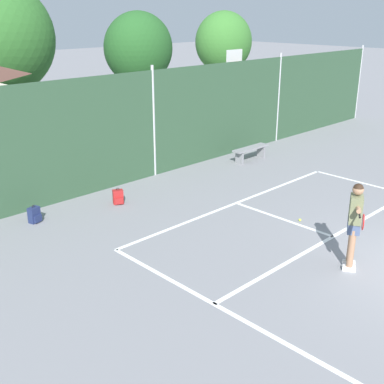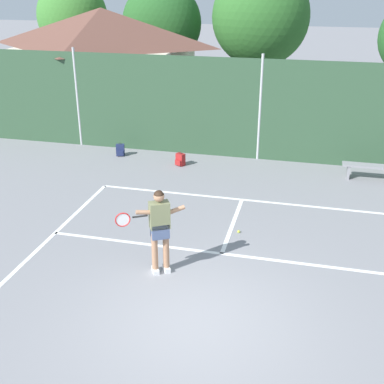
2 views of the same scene
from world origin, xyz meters
name	(u,v)px [view 1 (image 1 of 2)]	position (x,y,z in m)	size (l,w,h in m)	color
chainlink_fence	(154,124)	(0.00, 9.00, 1.67)	(26.09, 0.09, 3.49)	#2D4C33
basketball_hoop	(233,81)	(5.83, 10.84, 2.31)	(0.90, 0.67, 3.55)	#284CB2
treeline_backdrop	(12,46)	(-0.55, 17.17, 3.68)	(26.20, 4.04, 6.25)	brown
tennis_player	(355,219)	(-1.12, 1.44, 1.11)	(1.22, 0.86, 1.85)	silver
tennis_ball	(300,220)	(0.21, 3.55, 0.03)	(0.07, 0.07, 0.07)	#CCE033
backpack_navy	(35,215)	(-4.65, 8.18, 0.19)	(0.32, 0.30, 0.46)	navy
backpack_red	(118,197)	(-2.38, 7.74, 0.19)	(0.33, 0.33, 0.46)	maroon
courtside_bench	(251,151)	(3.52, 7.89, 0.36)	(1.60, 0.36, 0.48)	gray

